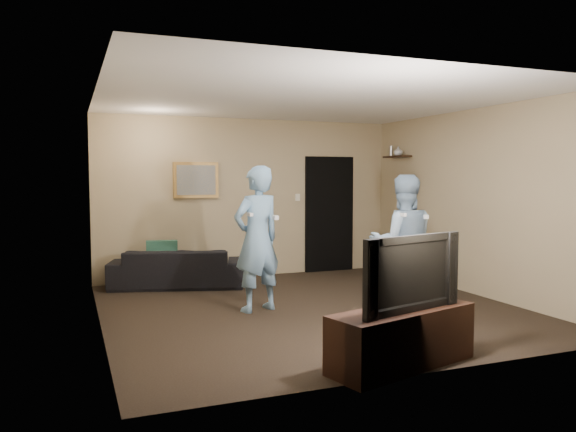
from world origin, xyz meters
name	(u,v)px	position (x,y,z in m)	size (l,w,h in m)	color
ground	(310,308)	(0.00, 0.00, 0.00)	(5.00, 5.00, 0.00)	black
ceiling	(310,99)	(0.00, 0.00, 2.60)	(5.00, 5.00, 0.04)	silver
wall_back	(250,198)	(0.00, 2.50, 1.30)	(5.00, 0.04, 2.60)	tan
wall_front	(431,220)	(0.00, -2.50, 1.30)	(5.00, 0.04, 2.60)	tan
wall_left	(98,209)	(-2.50, 0.00, 1.30)	(0.04, 5.00, 2.60)	tan
wall_right	(473,202)	(2.50, 0.00, 1.30)	(0.04, 5.00, 2.60)	tan
sofa	(178,268)	(-1.29, 2.00, 0.29)	(1.97, 0.77, 0.57)	black
throw_pillow	(162,256)	(-1.52, 2.00, 0.48)	(0.45, 0.14, 0.45)	#164336
painting_frame	(196,180)	(-0.90, 2.48, 1.60)	(0.72, 0.05, 0.57)	olive
painting_canvas	(196,180)	(-0.90, 2.45, 1.60)	(0.62, 0.01, 0.47)	slate
doorway	(329,214)	(1.45, 2.47, 1.00)	(0.90, 0.06, 2.00)	black
light_switch	(298,197)	(0.85, 2.48, 1.30)	(0.08, 0.02, 0.12)	silver
wall_shelf	(397,157)	(2.39, 1.80, 1.99)	(0.20, 0.60, 0.03)	black
shelf_vase	(398,151)	(2.39, 1.77, 2.08)	(0.15, 0.15, 0.16)	silver
shelf_figurine	(391,151)	(2.39, 1.99, 2.09)	(0.06, 0.06, 0.18)	#B7B7BB
tv_console	(402,338)	(-0.12, -2.27, 0.25)	(1.42, 0.46, 0.51)	black
television	(403,272)	(-0.12, -2.27, 0.83)	(1.14, 0.15, 0.66)	black
wii_player_left	(257,239)	(-0.66, 0.12, 0.89)	(0.75, 0.61, 1.79)	#719DC4
wii_player_right	(403,243)	(1.00, -0.54, 0.84)	(0.99, 0.88, 1.68)	#809EBA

